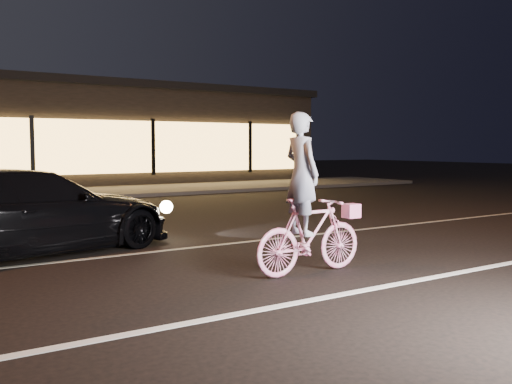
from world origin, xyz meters
TOP-DOWN VIEW (x-y plane):
  - ground at (0.00, 0.00)m, footprint 90.00×90.00m
  - lane_stripe_near at (0.00, -1.50)m, footprint 60.00×0.12m
  - lane_stripe_far at (0.00, 2.00)m, footprint 60.00×0.10m
  - sidewalk at (0.00, 13.00)m, footprint 30.00×4.00m
  - storefront at (0.00, 18.97)m, footprint 25.40×8.42m
  - cyclist at (0.16, -0.48)m, footprint 1.63×0.56m
  - sedan at (-2.55, 2.78)m, footprint 4.80×2.95m

SIDE VIEW (x-z plane):
  - ground at x=0.00m, z-range 0.00..0.00m
  - lane_stripe_near at x=0.00m, z-range 0.00..0.01m
  - lane_stripe_far at x=0.00m, z-range 0.00..0.01m
  - sidewalk at x=0.00m, z-range 0.00..0.12m
  - sedan at x=-2.55m, z-range 0.00..1.30m
  - cyclist at x=0.16m, z-range -0.30..1.76m
  - storefront at x=0.00m, z-range 0.05..4.25m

